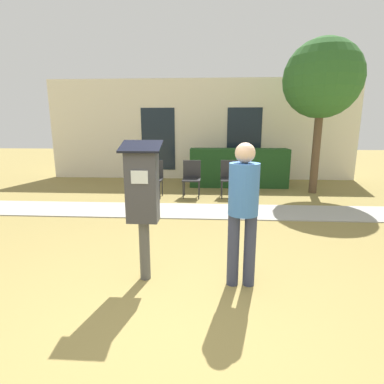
# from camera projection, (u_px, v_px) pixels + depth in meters

# --- Properties ---
(ground_plane) EXTENTS (40.00, 40.00, 0.00)m
(ground_plane) POSITION_uv_depth(u_px,v_px,m) (175.00, 314.00, 2.83)
(ground_plane) COLOR olive
(sidewalk) EXTENTS (12.00, 1.10, 0.02)m
(sidewalk) POSITION_uv_depth(u_px,v_px,m) (194.00, 211.00, 6.23)
(sidewalk) COLOR #A3A099
(sidewalk) RESTS_ON ground
(building_facade) EXTENTS (10.00, 0.26, 3.20)m
(building_facade) POSITION_uv_depth(u_px,v_px,m) (201.00, 130.00, 9.81)
(building_facade) COLOR beige
(building_facade) RESTS_ON ground
(parking_meter) EXTENTS (0.44, 0.31, 1.59)m
(parking_meter) POSITION_uv_depth(u_px,v_px,m) (143.00, 194.00, 3.29)
(parking_meter) COLOR #4C4C4C
(parking_meter) RESTS_ON ground
(person_standing) EXTENTS (0.32, 0.32, 1.58)m
(person_standing) POSITION_uv_depth(u_px,v_px,m) (243.00, 204.00, 3.17)
(person_standing) COLOR #333851
(person_standing) RESTS_ON ground
(outdoor_chair_left) EXTENTS (0.44, 0.44, 0.90)m
(outdoor_chair_left) POSITION_uv_depth(u_px,v_px,m) (154.00, 176.00, 7.42)
(outdoor_chair_left) COLOR #262628
(outdoor_chair_left) RESTS_ON ground
(outdoor_chair_middle) EXTENTS (0.44, 0.44, 0.90)m
(outdoor_chair_middle) POSITION_uv_depth(u_px,v_px,m) (192.00, 176.00, 7.43)
(outdoor_chair_middle) COLOR #262628
(outdoor_chair_middle) RESTS_ON ground
(outdoor_chair_right) EXTENTS (0.44, 0.44, 0.90)m
(outdoor_chair_right) POSITION_uv_depth(u_px,v_px,m) (229.00, 175.00, 7.45)
(outdoor_chair_right) COLOR #262628
(outdoor_chair_right) RESTS_ON ground
(hedge_row) EXTENTS (2.79, 0.60, 1.10)m
(hedge_row) POSITION_uv_depth(u_px,v_px,m) (238.00, 168.00, 8.65)
(hedge_row) COLOR #1E471E
(hedge_row) RESTS_ON ground
(tree) EXTENTS (1.90, 1.90, 3.82)m
(tree) POSITION_uv_depth(u_px,v_px,m) (322.00, 80.00, 7.33)
(tree) COLOR brown
(tree) RESTS_ON ground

